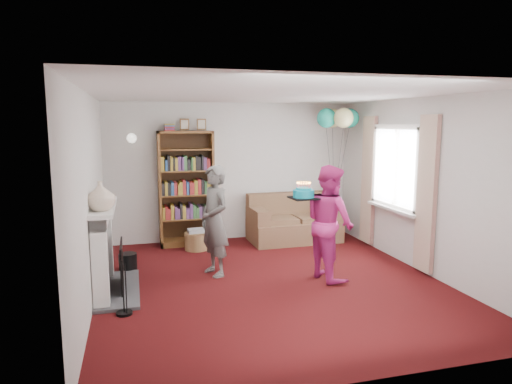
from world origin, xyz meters
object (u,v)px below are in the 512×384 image
object	(u,v)px
person_striped	(215,221)
birthday_cake	(304,194)
sofa	(293,223)
person_magenta	(330,222)
bookcase	(186,190)

from	to	relation	value
person_striped	birthday_cake	distance (m)	1.31
sofa	person_striped	size ratio (longest dim) A/B	1.03
person_magenta	bookcase	bearing A→B (deg)	27.00
bookcase	birthday_cake	xyz separation A→B (m)	(1.31, -2.32, 0.22)
bookcase	birthday_cake	distance (m)	2.67
person_striped	sofa	bearing A→B (deg)	112.51
bookcase	person_striped	xyz separation A→B (m)	(0.19, -1.78, -0.20)
bookcase	sofa	world-z (taller)	bookcase
person_striped	person_magenta	bearing A→B (deg)	50.66
person_striped	birthday_cake	xyz separation A→B (m)	(1.12, -0.54, 0.42)
person_striped	person_magenta	xyz separation A→B (m)	(1.50, -0.54, 0.01)
birthday_cake	person_magenta	bearing A→B (deg)	-0.74
person_striped	person_magenta	size ratio (longest dim) A/B	0.99
sofa	person_magenta	world-z (taller)	person_magenta
sofa	bookcase	bearing A→B (deg)	171.65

